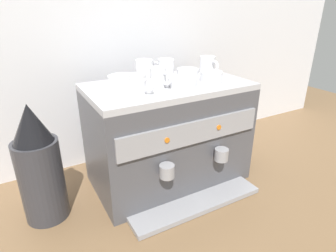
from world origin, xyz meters
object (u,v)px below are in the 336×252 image
(ceramic_cup_1, at_px, (145,70))
(coffee_grinder, at_px, (39,167))
(espresso_machine, at_px, (169,135))
(milk_pitcher, at_px, (242,141))
(ceramic_cup_2, at_px, (208,65))
(ceramic_bowl_0, at_px, (211,77))
(ceramic_bowl_3, at_px, (183,82))
(ceramic_bowl_1, at_px, (124,80))
(ceramic_cup_4, at_px, (165,68))
(ceramic_cup_3, at_px, (139,84))
(ceramic_cup_0, at_px, (159,77))
(ceramic_bowl_2, at_px, (188,73))

(ceramic_cup_1, distance_m, coffee_grinder, 0.57)
(espresso_machine, bearing_deg, milk_pitcher, 1.30)
(ceramic_cup_2, distance_m, ceramic_bowl_0, 0.16)
(coffee_grinder, bearing_deg, ceramic_bowl_3, -6.26)
(coffee_grinder, xyz_separation_m, milk_pitcher, (0.99, 0.00, -0.14))
(espresso_machine, bearing_deg, ceramic_bowl_1, 155.48)
(ceramic_cup_4, distance_m, ceramic_bowl_0, 0.21)
(ceramic_cup_1, relative_size, ceramic_bowl_0, 1.23)
(ceramic_cup_2, xyz_separation_m, ceramic_cup_4, (-0.21, 0.03, 0.00))
(ceramic_cup_1, bearing_deg, milk_pitcher, -11.47)
(ceramic_cup_1, relative_size, coffee_grinder, 0.25)
(ceramic_cup_2, bearing_deg, ceramic_bowl_0, -120.95)
(ceramic_cup_2, relative_size, ceramic_cup_3, 1.28)
(ceramic_bowl_0, bearing_deg, ceramic_bowl_3, 179.53)
(ceramic_bowl_3, bearing_deg, ceramic_cup_0, 155.66)
(espresso_machine, xyz_separation_m, ceramic_bowl_3, (0.03, -0.05, 0.24))
(ceramic_cup_1, relative_size, ceramic_bowl_1, 0.91)
(ceramic_cup_3, bearing_deg, ceramic_bowl_0, 1.30)
(ceramic_cup_1, relative_size, ceramic_cup_4, 1.19)
(ceramic_bowl_1, xyz_separation_m, ceramic_bowl_2, (0.30, -0.01, -0.00))
(ceramic_cup_0, height_order, ceramic_cup_2, ceramic_cup_2)
(ceramic_cup_3, xyz_separation_m, ceramic_cup_4, (0.20, 0.18, 0.00))
(coffee_grinder, bearing_deg, ceramic_cup_4, 10.38)
(coffee_grinder, bearing_deg, ceramic_bowl_2, 4.81)
(ceramic_bowl_2, bearing_deg, ceramic_cup_1, 164.72)
(ceramic_bowl_1, distance_m, milk_pitcher, 0.74)
(ceramic_cup_0, xyz_separation_m, milk_pitcher, (0.51, 0.03, -0.41))
(ceramic_cup_4, xyz_separation_m, ceramic_bowl_0, (0.13, -0.17, -0.02))
(ceramic_bowl_2, relative_size, coffee_grinder, 0.21)
(ceramic_bowl_0, bearing_deg, ceramic_cup_3, -178.70)
(ceramic_cup_2, distance_m, ceramic_cup_3, 0.44)
(ceramic_cup_0, xyz_separation_m, ceramic_cup_3, (-0.11, -0.05, -0.00))
(ceramic_cup_2, relative_size, coffee_grinder, 0.25)
(ceramic_cup_4, xyz_separation_m, ceramic_bowl_3, (-0.01, -0.17, -0.02))
(espresso_machine, height_order, milk_pitcher, espresso_machine)
(ceramic_bowl_2, bearing_deg, ceramic_bowl_0, -70.89)
(ceramic_bowl_0, height_order, coffee_grinder, ceramic_bowl_0)
(ceramic_bowl_3, bearing_deg, ceramic_bowl_0, -0.47)
(ceramic_cup_4, bearing_deg, espresso_machine, -111.86)
(ceramic_bowl_3, bearing_deg, ceramic_cup_4, 86.03)
(espresso_machine, xyz_separation_m, ceramic_cup_2, (0.26, 0.08, 0.27))
(ceramic_cup_1, xyz_separation_m, coffee_grinder, (-0.48, -0.11, -0.28))
(ceramic_cup_3, relative_size, ceramic_bowl_1, 0.71)
(ceramic_bowl_1, bearing_deg, ceramic_cup_0, -38.62)
(espresso_machine, height_order, ceramic_cup_1, ceramic_cup_1)
(ceramic_cup_2, height_order, ceramic_bowl_0, ceramic_cup_2)
(ceramic_cup_3, relative_size, milk_pitcher, 0.56)
(ceramic_cup_1, height_order, ceramic_bowl_2, ceramic_cup_1)
(ceramic_bowl_1, bearing_deg, ceramic_cup_3, -87.59)
(espresso_machine, height_order, ceramic_cup_0, ceramic_cup_0)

